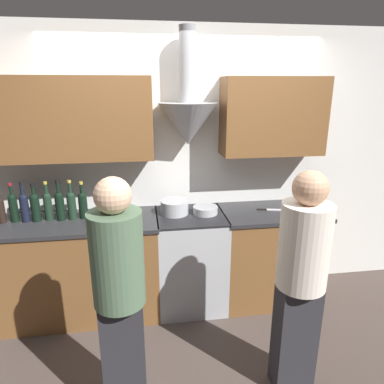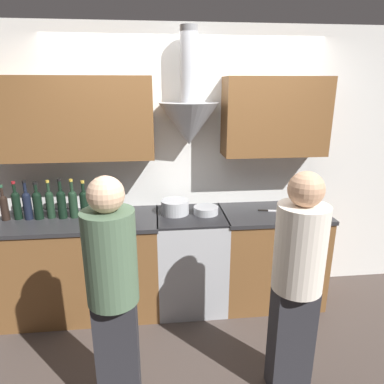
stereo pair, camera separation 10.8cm
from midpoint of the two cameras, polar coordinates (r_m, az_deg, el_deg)
ground_plane at (r=3.35m, az=1.40°, el=-20.90°), size 12.00×12.00×0.00m
wall_back at (r=3.26m, az=-1.11°, el=6.60°), size 8.40×0.54×2.60m
counter_left at (r=3.40m, az=-16.90°, el=-11.67°), size 1.43×0.62×0.93m
counter_right at (r=3.52m, az=13.80°, el=-10.30°), size 0.97×0.62×0.93m
stove_range at (r=3.35m, az=0.75°, el=-11.21°), size 0.63×0.60×0.93m
wine_bottle_0 at (r=3.39m, az=-28.05°, el=-2.09°), size 0.07×0.07×0.32m
wine_bottle_1 at (r=3.36m, az=-26.40°, el=-1.76°), size 0.07×0.07×0.35m
wine_bottle_2 at (r=3.32m, az=-24.94°, el=-1.81°), size 0.07×0.07×0.36m
wine_bottle_3 at (r=3.29m, az=-23.49°, el=-1.80°), size 0.08×0.08×0.34m
wine_bottle_4 at (r=3.27m, az=-21.72°, el=-1.69°), size 0.07×0.07×0.35m
wine_bottle_5 at (r=3.23m, az=-20.03°, el=-1.65°), size 0.08×0.08×0.36m
wine_bottle_6 at (r=3.21m, az=-18.31°, el=-1.63°), size 0.08×0.08×0.36m
wine_bottle_7 at (r=3.21m, az=-16.60°, el=-1.63°), size 0.08×0.08×0.34m
stock_pot at (r=3.17m, az=-1.87°, el=-2.50°), size 0.26×0.26×0.13m
mixing_bowl at (r=3.17m, az=3.31°, el=-3.04°), size 0.23×0.23×0.07m
orange_fruit at (r=3.46m, az=17.93°, el=-2.08°), size 0.07×0.07×0.07m
chefs_knife at (r=3.34m, az=14.02°, el=-3.05°), size 0.25×0.08×0.01m
person_foreground_left at (r=2.15m, az=-11.52°, el=-16.09°), size 0.30×0.30×1.61m
person_foreground_right at (r=2.39m, az=18.38°, el=-13.44°), size 0.32×0.32×1.59m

